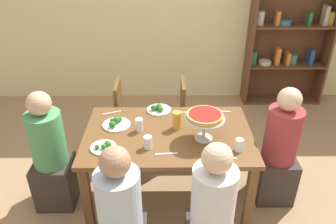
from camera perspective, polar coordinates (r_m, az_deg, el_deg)
ground_plane at (r=3.31m, az=0.02°, el=-14.37°), size 12.00×12.00×0.00m
rear_partition at (r=4.65m, az=-0.26°, el=18.71°), size 8.00×0.12×2.80m
dining_table at (r=2.89m, az=0.02°, el=-5.23°), size 1.43×0.91×0.74m
bookshelf at (r=4.83m, az=20.57°, el=14.35°), size 1.10×0.30×2.21m
diner_near_right at (r=2.46m, az=7.45°, el=-18.21°), size 0.34×0.34×1.15m
diner_head_west at (r=3.13m, az=-19.44°, el=-7.63°), size 0.34×0.34×1.15m
diner_head_east at (r=3.17m, az=18.43°, el=-6.89°), size 0.34×0.34×1.15m
chair_far_right at (r=3.62m, az=4.21°, el=-0.38°), size 0.40×0.40×0.87m
chair_far_left at (r=3.62m, az=-6.61°, el=-0.54°), size 0.40×0.40×0.87m
deep_dish_pizza_stand at (r=2.68m, az=6.33°, el=-1.02°), size 0.33×0.33×0.24m
salad_plate_near_diner at (r=2.97m, az=-8.94°, el=-1.92°), size 0.25×0.25×0.07m
salad_plate_far_diner at (r=3.15m, az=-1.65°, el=0.56°), size 0.23×0.23×0.07m
salad_plate_spare at (r=2.69m, az=-10.95°, el=-5.86°), size 0.21×0.21×0.07m
beer_glass_amber_tall at (r=2.87m, az=1.53°, el=-1.41°), size 0.08×0.08×0.16m
water_glass_clear_near at (r=2.64m, az=-3.48°, el=-5.21°), size 0.07×0.07×0.10m
water_glass_clear_far at (r=2.66m, az=12.11°, el=-5.59°), size 0.06×0.06×0.11m
water_glass_clear_spare at (r=2.85m, az=-4.99°, el=-2.23°), size 0.06×0.06×0.12m
cutlery_fork_near at (r=2.60m, az=-0.31°, el=-7.20°), size 0.18×0.03×0.00m
cutlery_knife_near at (r=3.17m, az=-9.62°, el=-0.11°), size 0.17×0.08×0.00m
cutlery_fork_far at (r=3.14m, az=3.84°, el=-0.07°), size 0.18×0.03×0.00m
cutlery_knife_far at (r=3.19m, az=9.09°, el=0.14°), size 0.18×0.05×0.00m
cutlery_spare_fork at (r=2.61m, az=9.79°, el=-7.48°), size 0.17×0.08×0.00m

